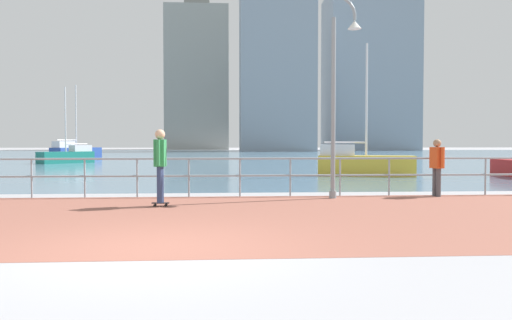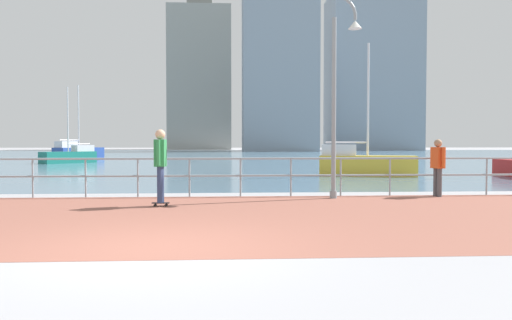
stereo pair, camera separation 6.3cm
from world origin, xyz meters
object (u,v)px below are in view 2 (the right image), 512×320
Objects in this scene: bystander at (438,163)px; sailboat_blue at (364,163)px; sailboat_teal at (77,152)px; sailboat_navy at (70,156)px; skateboarder at (160,160)px; lamppost at (340,86)px.

sailboat_blue reaches higher than bystander.
sailboat_teal is 1.16× the size of sailboat_blue.
sailboat_navy is at bearing -76.13° from sailboat_teal.
lamppost is at bearing 17.04° from skateboarder.
bystander is (7.34, 1.67, -0.16)m from skateboarder.
bystander is 29.25m from sailboat_navy.
sailboat_blue reaches higher than lamppost.
lamppost is 5.11m from skateboarder.
lamppost is 0.78× the size of sailboat_teal.
lamppost reaches higher than bystander.
bystander is at bearing 12.83° from skateboarder.
sailboat_navy is at bearing 126.29° from bystander.
lamppost is 0.97× the size of sailboat_navy.
sailboat_teal reaches higher than bystander.
lamppost is at bearing -109.60° from sailboat_blue.
lamppost is 3.41× the size of bystander.
lamppost is 9.76m from sailboat_blue.
skateboarder is 12.87m from sailboat_blue.
skateboarder is 0.32× the size of sailboat_navy.
sailboat_blue is at bearing 87.53° from bystander.
lamppost is 28.03m from sailboat_navy.
sailboat_blue reaches higher than sailboat_navy.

